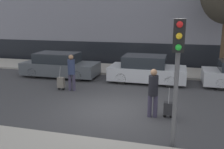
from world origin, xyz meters
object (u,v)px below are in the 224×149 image
object	(u,v)px
parked_car_0	(60,65)
traffic_light	(178,59)
trolley_right	(168,109)
parked_car_1	(146,70)
pedestrian_right	(153,90)
pedestrian_left	(71,70)
trolley_left	(61,82)

from	to	relation	value
parked_car_0	traffic_light	size ratio (longest dim) A/B	1.29
trolley_right	parked_car_1	bearing A→B (deg)	106.20
pedestrian_right	traffic_light	world-z (taller)	traffic_light
parked_car_1	pedestrian_left	xyz separation A→B (m)	(-3.24, -2.56, 0.32)
parked_car_1	parked_car_0	bearing A→B (deg)	-179.11
pedestrian_right	parked_car_0	bearing A→B (deg)	-47.89
parked_car_1	trolley_right	size ratio (longest dim) A/B	3.71
pedestrian_left	pedestrian_right	distance (m)	4.65
pedestrian_left	traffic_light	xyz separation A→B (m)	(4.82, -4.34, 1.48)
traffic_light	trolley_right	bearing A→B (deg)	95.63
parked_car_1	traffic_light	distance (m)	7.30
parked_car_0	parked_car_1	xyz separation A→B (m)	(5.10, 0.08, 0.01)
trolley_left	pedestrian_right	bearing A→B (deg)	-25.64
pedestrian_right	trolley_right	distance (m)	0.86
pedestrian_right	traffic_light	bearing A→B (deg)	100.76
pedestrian_left	pedestrian_right	bearing A→B (deg)	-33.63
trolley_left	traffic_light	world-z (taller)	traffic_light
pedestrian_left	trolley_left	size ratio (longest dim) A/B	1.50
parked_car_1	pedestrian_right	size ratio (longest dim) A/B	2.33
parked_car_1	pedestrian_right	xyz separation A→B (m)	(0.83, -4.82, 0.32)
pedestrian_left	traffic_light	distance (m)	6.65
parked_car_0	pedestrian_left	world-z (taller)	pedestrian_left
parked_car_1	trolley_right	distance (m)	4.94
pedestrian_left	trolley_left	bearing A→B (deg)	-179.94
parked_car_0	parked_car_1	bearing A→B (deg)	0.89
parked_car_1	trolley_left	xyz separation A→B (m)	(-3.79, -2.60, -0.30)
parked_car_1	trolley_left	size ratio (longest dim) A/B	3.50
parked_car_0	trolley_right	xyz separation A→B (m)	(6.47, -4.65, -0.32)
trolley_right	traffic_light	world-z (taller)	traffic_light
parked_car_0	pedestrian_left	xyz separation A→B (m)	(1.86, -2.48, 0.33)
parked_car_1	traffic_light	size ratio (longest dim) A/B	1.18
trolley_left	trolley_right	xyz separation A→B (m)	(5.16, -2.13, -0.03)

